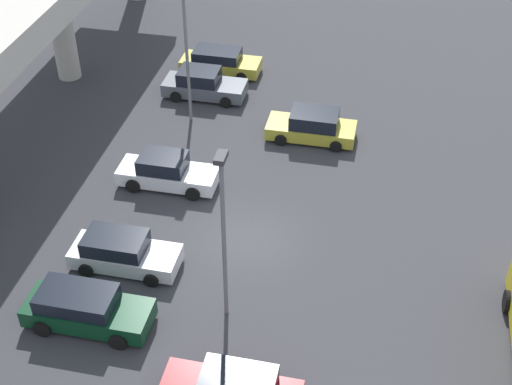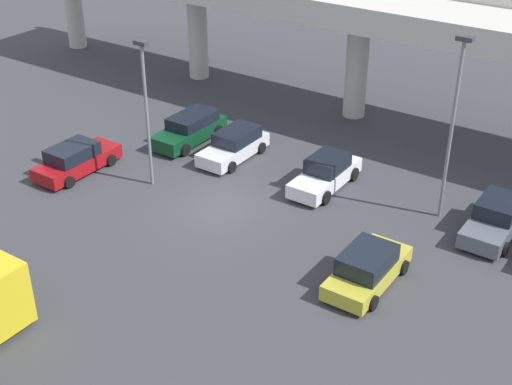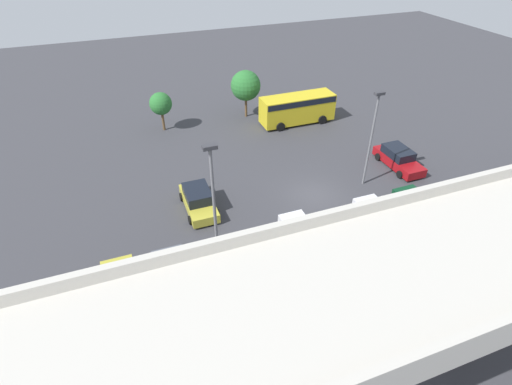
# 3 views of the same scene
# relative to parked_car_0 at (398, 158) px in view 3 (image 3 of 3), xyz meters

# --- Properties ---
(ground_plane) EXTENTS (102.31, 102.31, 0.00)m
(ground_plane) POSITION_rel_parked_car_0_xyz_m (8.31, 1.36, -0.72)
(ground_plane) COLOR #38383D
(highway_overpass) EXTENTS (49.07, 6.67, 7.49)m
(highway_overpass) POSITION_rel_parked_car_0_xyz_m (8.31, 14.74, 5.28)
(highway_overpass) COLOR #BCB7AD
(highway_overpass) RESTS_ON ground_plane
(parked_car_0) EXTENTS (2.05, 4.71, 1.55)m
(parked_car_0) POSITION_rel_parked_car_0_xyz_m (0.00, 0.00, 0.00)
(parked_car_0) COLOR maroon
(parked_car_0) RESTS_ON ground_plane
(parked_car_1) EXTENTS (2.05, 4.77, 1.56)m
(parked_car_1) POSITION_rel_parked_car_0_xyz_m (2.47, 6.23, 0.04)
(parked_car_1) COLOR #0C381E
(parked_car_1) RESTS_ON ground_plane
(parked_car_2) EXTENTS (2.00, 4.45, 1.53)m
(parked_car_2) POSITION_rel_parked_car_0_xyz_m (5.71, 5.99, -0.00)
(parked_car_2) COLOR silver
(parked_car_2) RESTS_ON ground_plane
(parked_car_3) EXTENTS (1.97, 4.66, 1.61)m
(parked_car_3) POSITION_rel_parked_car_0_xyz_m (11.35, 5.90, 0.01)
(parked_car_3) COLOR silver
(parked_car_3) RESTS_ON ground_plane
(parked_car_4) EXTENTS (2.11, 4.53, 1.56)m
(parked_car_4) POSITION_rel_parked_car_0_xyz_m (16.69, -0.18, 0.00)
(parked_car_4) COLOR gold
(parked_car_4) RESTS_ON ground_plane
(parked_car_5) EXTENTS (2.09, 4.60, 1.60)m
(parked_car_5) POSITION_rel_parked_car_0_xyz_m (19.68, 6.42, 0.01)
(parked_car_5) COLOR #515660
(parked_car_5) RESTS_ON ground_plane
(parked_car_6) EXTENTS (2.04, 4.67, 1.45)m
(parked_car_6) POSITION_rel_parked_car_0_xyz_m (22.56, 6.20, -0.03)
(parked_car_6) COLOR gold
(parked_car_6) RESTS_ON ground_plane
(shuttle_bus) EXTENTS (7.23, 2.57, 2.75)m
(shuttle_bus) POSITION_rel_parked_car_0_xyz_m (4.22, -10.42, 0.91)
(shuttle_bus) COLOR gold
(shuttle_bus) RESTS_ON ground_plane
(lamp_post_near_aisle) EXTENTS (0.70, 0.35, 7.38)m
(lamp_post_near_aisle) POSITION_rel_parked_car_0_xyz_m (4.06, 1.23, 3.64)
(lamp_post_near_aisle) COLOR slate
(lamp_post_near_aisle) RESTS_ON ground_plane
(lamp_post_mid_lot) EXTENTS (0.70, 0.35, 8.53)m
(lamp_post_mid_lot) POSITION_rel_parked_car_0_xyz_m (17.12, 6.42, 4.24)
(lamp_post_mid_lot) COLOR slate
(lamp_post_mid_lot) RESTS_ON ground_plane
(tree_front_left) EXTENTS (2.94, 2.94, 4.71)m
(tree_front_left) POSITION_rel_parked_car_0_xyz_m (8.41, -13.58, 2.50)
(tree_front_left) COLOR brown
(tree_front_left) RESTS_ON ground_plane
(tree_front_right) EXTENTS (2.08, 2.08, 3.70)m
(tree_front_right) POSITION_rel_parked_car_0_xyz_m (16.81, -13.44, 1.92)
(tree_front_right) COLOR brown
(tree_front_right) RESTS_ON ground_plane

